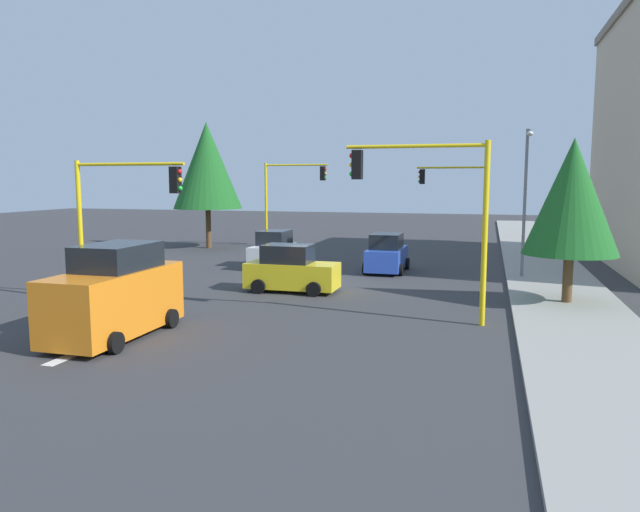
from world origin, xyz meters
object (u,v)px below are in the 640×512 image
(delivery_van_orange, at_px, (115,295))
(car_blue, at_px, (387,254))
(traffic_signal_near_right, at_px, (121,202))
(traffic_signal_far_right, at_px, (290,188))
(tree_roadside_near, at_px, (572,197))
(tree_opposite_side, at_px, (207,166))
(car_white, at_px, (274,251))
(street_lamp_curbside, at_px, (526,187))
(traffic_signal_far_left, at_px, (459,191))
(car_yellow, at_px, (291,270))
(traffic_signal_near_left, at_px, (429,196))

(delivery_van_orange, bearing_deg, car_blue, 159.30)
(traffic_signal_near_right, bearing_deg, car_blue, 141.59)
(traffic_signal_near_right, xyz_separation_m, car_blue, (-10.48, 8.31, -2.93))
(traffic_signal_far_right, xyz_separation_m, delivery_van_orange, (24.44, 2.75, -2.85))
(tree_roadside_near, bearing_deg, tree_opposite_side, -123.07)
(traffic_signal_near_right, xyz_separation_m, car_white, (-10.43, 2.21, -2.93))
(tree_opposite_side, bearing_deg, traffic_signal_near_right, 16.55)
(car_blue, bearing_deg, traffic_signal_far_right, -138.61)
(street_lamp_curbside, bearing_deg, tree_roadside_near, 13.05)
(street_lamp_curbside, distance_m, tree_roadside_near, 5.77)
(traffic_signal_far_left, height_order, traffic_signal_near_right, traffic_signal_far_left)
(tree_opposite_side, relative_size, car_yellow, 2.24)
(traffic_signal_far_left, xyz_separation_m, traffic_signal_near_left, (20.00, 0.04, 0.18))
(traffic_signal_far_left, relative_size, car_blue, 1.53)
(traffic_signal_far_left, distance_m, car_white, 13.58)
(traffic_signal_near_right, relative_size, delivery_van_orange, 1.12)
(delivery_van_orange, bearing_deg, tree_opposite_side, -160.33)
(tree_opposite_side, bearing_deg, car_blue, 61.18)
(traffic_signal_far_right, xyz_separation_m, tree_opposite_side, (2.00, -5.28, 1.51))
(street_lamp_curbside, distance_m, car_blue, 7.45)
(street_lamp_curbside, bearing_deg, traffic_signal_far_left, -161.32)
(traffic_signal_far_left, relative_size, car_yellow, 1.46)
(traffic_signal_far_left, relative_size, tree_opposite_side, 0.66)
(car_white, bearing_deg, traffic_signal_far_left, 136.33)
(traffic_signal_far_left, bearing_deg, car_blue, -17.64)
(delivery_van_orange, distance_m, car_white, 14.89)
(traffic_signal_near_right, relative_size, traffic_signal_far_right, 0.92)
(car_white, bearing_deg, tree_roadside_near, 65.23)
(car_yellow, bearing_deg, traffic_signal_near_left, 56.46)
(car_blue, bearing_deg, traffic_signal_far_left, 162.36)
(street_lamp_curbside, xyz_separation_m, car_white, (-0.82, -12.64, -3.45))
(traffic_signal_far_right, xyz_separation_m, street_lamp_curbside, (10.39, 14.92, 0.22))
(tree_opposite_side, height_order, car_yellow, tree_opposite_side)
(traffic_signal_far_left, distance_m, traffic_signal_far_right, 11.41)
(tree_roadside_near, bearing_deg, traffic_signal_far_right, -134.60)
(street_lamp_curbside, height_order, delivery_van_orange, street_lamp_curbside)
(car_yellow, bearing_deg, traffic_signal_far_left, 159.47)
(car_white, relative_size, car_blue, 0.98)
(car_yellow, bearing_deg, traffic_signal_far_right, -161.29)
(traffic_signal_far_right, bearing_deg, delivery_van_orange, 6.41)
(street_lamp_curbside, xyz_separation_m, delivery_van_orange, (14.05, -12.18, -3.07))
(car_white, bearing_deg, car_yellow, 26.00)
(tree_opposite_side, relative_size, tree_roadside_near, 1.39)
(traffic_signal_near_right, relative_size, car_yellow, 1.41)
(traffic_signal_near_left, relative_size, traffic_signal_near_right, 1.09)
(street_lamp_curbside, bearing_deg, car_white, -93.73)
(delivery_van_orange, relative_size, car_blue, 1.31)
(traffic_signal_far_right, bearing_deg, traffic_signal_near_right, 0.21)
(street_lamp_curbside, bearing_deg, traffic_signal_near_left, -19.86)
(delivery_van_orange, relative_size, car_white, 1.33)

